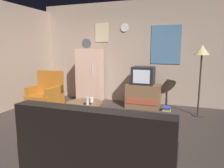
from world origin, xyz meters
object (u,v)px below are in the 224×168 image
(tv_stand, at_px, (143,96))
(mug_ceramic_white, at_px, (92,100))
(armchair, at_px, (46,96))
(remote_control, at_px, (87,104))
(fridge, at_px, (90,75))
(standing_lamp, at_px, (202,55))
(couch, at_px, (99,155))
(crt_tv, at_px, (143,75))
(coffee_table, at_px, (85,113))
(book_stack, at_px, (167,109))
(wine_glass, at_px, (87,101))

(tv_stand, relative_size, mug_ceramic_white, 9.33)
(armchair, bearing_deg, remote_control, -25.68)
(mug_ceramic_white, relative_size, armchair, 0.09)
(fridge, xyz_separation_m, mug_ceramic_white, (0.80, -1.63, -0.26))
(tv_stand, height_order, remote_control, tv_stand)
(standing_lamp, distance_m, couch, 3.32)
(fridge, bearing_deg, crt_tv, -3.61)
(standing_lamp, relative_size, couch, 0.94)
(mug_ceramic_white, bearing_deg, coffee_table, -150.93)
(crt_tv, height_order, mug_ceramic_white, crt_tv)
(coffee_table, relative_size, book_stack, 3.57)
(mug_ceramic_white, bearing_deg, couch, -62.55)
(mug_ceramic_white, bearing_deg, fridge, 116.29)
(crt_tv, bearing_deg, standing_lamp, -11.49)
(armchair, bearing_deg, mug_ceramic_white, -19.49)
(tv_stand, xyz_separation_m, couch, (0.12, -3.19, 0.01))
(armchair, bearing_deg, wine_glass, -26.21)
(tv_stand, height_order, armchair, armchair)
(wine_glass, bearing_deg, fridge, 113.92)
(coffee_table, distance_m, book_stack, 2.09)
(fridge, distance_m, tv_stand, 1.61)
(mug_ceramic_white, xyz_separation_m, remote_control, (-0.01, -0.18, -0.03))
(tv_stand, xyz_separation_m, coffee_table, (-0.87, -1.60, -0.08))
(armchair, xyz_separation_m, couch, (2.34, -2.18, -0.03))
(coffee_table, height_order, mug_ceramic_white, mug_ceramic_white)
(coffee_table, xyz_separation_m, mug_ceramic_white, (0.12, 0.07, 0.27))
(remote_control, relative_size, couch, 0.09)
(crt_tv, xyz_separation_m, mug_ceramic_white, (-0.73, -1.53, -0.33))
(crt_tv, height_order, coffee_table, crt_tv)
(book_stack, bearing_deg, coffee_table, -135.24)
(fridge, relative_size, book_stack, 8.78)
(tv_stand, xyz_separation_m, armchair, (-2.22, -1.01, 0.03))
(coffee_table, relative_size, remote_control, 4.80)
(tv_stand, height_order, mug_ceramic_white, tv_stand)
(coffee_table, relative_size, wine_glass, 4.80)
(standing_lamp, bearing_deg, crt_tv, 168.51)
(standing_lamp, height_order, armchair, standing_lamp)
(tv_stand, distance_m, crt_tv, 0.53)
(mug_ceramic_white, relative_size, book_stack, 0.45)
(couch, relative_size, book_stack, 8.43)
(tv_stand, relative_size, coffee_table, 1.17)
(standing_lamp, xyz_separation_m, wine_glass, (-2.04, -1.47, -0.83))
(coffee_table, relative_size, couch, 0.42)
(standing_lamp, bearing_deg, mug_ceramic_white, -148.33)
(wine_glass, bearing_deg, armchair, 153.79)
(wine_glass, xyz_separation_m, book_stack, (1.34, 1.61, -0.48))
(tv_stand, bearing_deg, wine_glass, -112.79)
(wine_glass, bearing_deg, standing_lamp, 35.86)
(crt_tv, relative_size, remote_control, 3.60)
(fridge, height_order, coffee_table, fridge)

